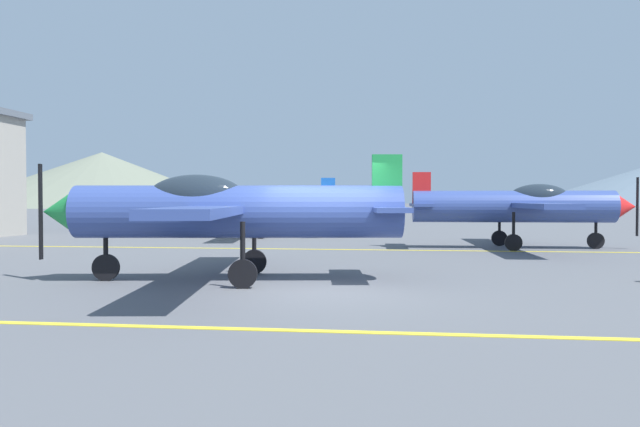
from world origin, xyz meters
name	(u,v)px	position (x,y,z in m)	size (l,w,h in m)	color
ground_plane	(320,289)	(0.00, 0.00, 0.00)	(400.00, 400.00, 0.00)	#54565B
apron_line_near	(287,330)	(0.00, -3.67, 0.01)	(80.00, 0.16, 0.01)	yellow
apron_line_far	(352,250)	(0.00, 8.85, 0.01)	(80.00, 0.16, 0.01)	yellow
airplane_near	(225,210)	(-2.14, 0.90, 1.50)	(7.79, 8.94, 2.67)	#33478C
airplane_mid	(521,205)	(5.80, 10.12, 1.50)	(7.72, 8.90, 2.67)	#33478C
airplane_far	(252,204)	(-4.93, 14.98, 1.50)	(7.79, 8.94, 2.67)	silver
car_sedan	(345,213)	(-1.64, 26.46, 0.84)	(4.65, 3.50, 1.62)	white
hill_left	(102,179)	(-62.64, 114.29, 5.98)	(62.51, 62.51, 11.97)	slate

